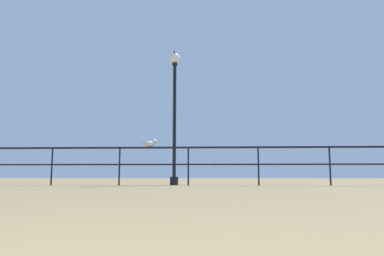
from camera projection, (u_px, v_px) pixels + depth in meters
name	position (u px, v px, depth m)	size (l,w,h in m)	color
pier_railing	(188.00, 157.00, 9.63)	(22.09, 0.05, 1.02)	black
lamppost_center	(175.00, 104.00, 10.09)	(0.29, 0.29, 3.78)	black
seagull_on_rail	(150.00, 143.00, 9.73)	(0.43, 0.26, 0.21)	silver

